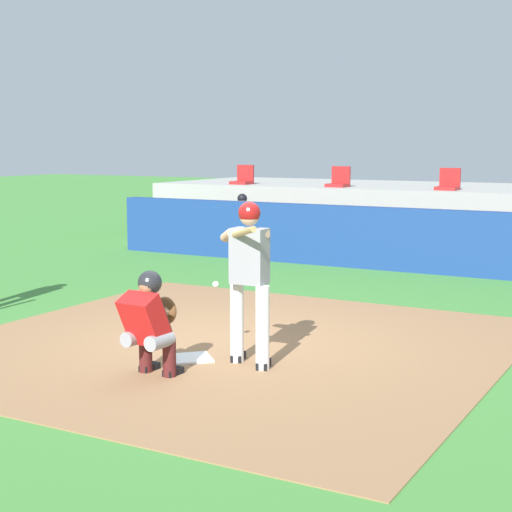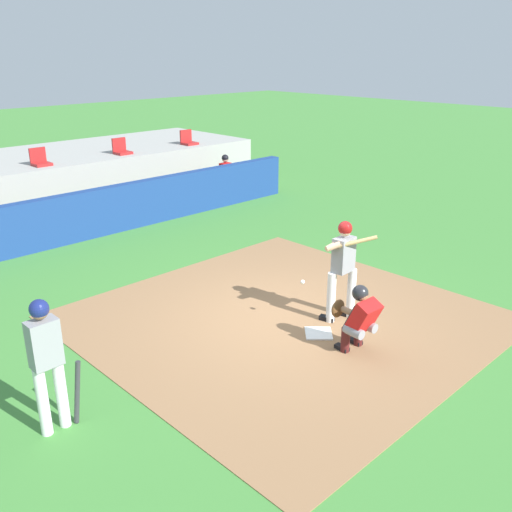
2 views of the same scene
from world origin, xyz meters
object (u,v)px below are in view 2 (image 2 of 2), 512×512
stadium_seat_2 (40,160)px  stadium_seat_3 (121,149)px  on_deck_batter (47,358)px  stadium_seat_4 (188,140)px  home_plate (319,333)px  dugout_player_1 (228,174)px  catcher_crouched (358,316)px  batter_at_plate (343,265)px

stadium_seat_2 → stadium_seat_3: size_ratio=1.00×
on_deck_batter → stadium_seat_3: stadium_seat_3 is taller
stadium_seat_4 → home_plate: bearing=-117.1°
dugout_player_1 → home_plate: bearing=-122.5°
catcher_crouched → dugout_player_1: (5.19, 8.90, 0.07)m
on_deck_batter → stadium_seat_2: stadium_seat_2 is taller
stadium_seat_2 → stadium_seat_4: 5.20m
dugout_player_1 → stadium_seat_4: 2.21m
dugout_player_1 → stadium_seat_3: (-2.59, 2.03, 0.86)m
on_deck_batter → dugout_player_1: 12.04m
on_deck_batter → home_plate: bearing=-9.3°
catcher_crouched → stadium_seat_2: stadium_seat_2 is taller
batter_at_plate → stadium_seat_4: size_ratio=3.76×
stadium_seat_2 → stadium_seat_3: bearing=0.0°
stadium_seat_3 → on_deck_batter: bearing=-125.9°
on_deck_batter → stadium_seat_4: 13.40m
stadium_seat_2 → stadium_seat_4: same height
batter_at_plate → stadium_seat_2: stadium_seat_2 is taller
batter_at_plate → stadium_seat_3: stadium_seat_3 is taller
stadium_seat_2 → batter_at_plate: bearing=-86.1°
dugout_player_1 → stadium_seat_3: stadium_seat_3 is taller
on_deck_batter → stadium_seat_2: 10.41m
catcher_crouched → stadium_seat_3: (2.60, 10.93, 0.93)m
catcher_crouched → on_deck_batter: 4.52m
home_plate → stadium_seat_2: 10.29m
stadium_seat_2 → stadium_seat_4: (5.20, 0.00, 0.00)m
home_plate → stadium_seat_2: stadium_seat_2 is taller
batter_at_plate → stadium_seat_2: 10.12m
home_plate → stadium_seat_4: 11.53m
catcher_crouched → on_deck_batter: on_deck_batter is taller
home_plate → on_deck_batter: on_deck_batter is taller
batter_at_plate → on_deck_batter: batter_at_plate is taller
home_plate → dugout_player_1: size_ratio=0.34×
on_deck_batter → stadium_seat_2: size_ratio=3.72×
stadium_seat_3 → home_plate: bearing=-104.3°
dugout_player_1 → stadium_seat_3: size_ratio=2.71×
home_plate → stadium_seat_4: size_ratio=0.92×
stadium_seat_2 → stadium_seat_4: size_ratio=1.00×
home_plate → stadium_seat_2: (0.00, 10.18, 1.51)m
catcher_crouched → stadium_seat_3: stadium_seat_3 is taller
catcher_crouched → stadium_seat_3: bearing=76.6°
stadium_seat_3 → stadium_seat_4: size_ratio=1.00×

